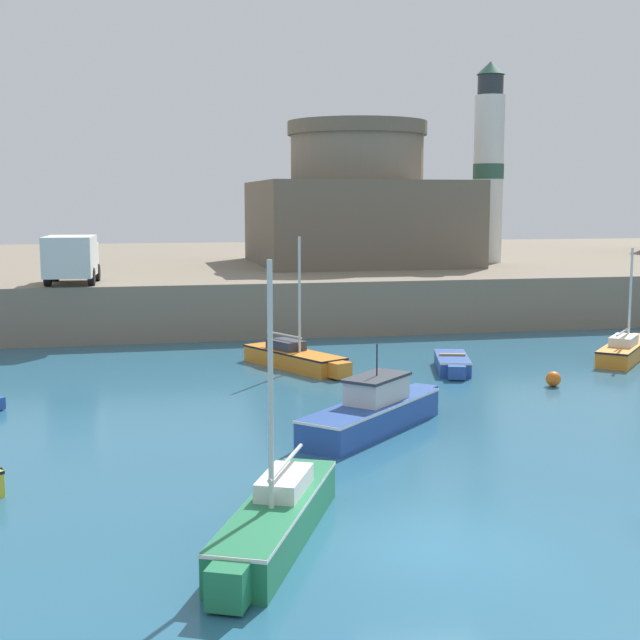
{
  "coord_description": "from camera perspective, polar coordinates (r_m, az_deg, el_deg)",
  "views": [
    {
      "loc": [
        -5.41,
        -15.21,
        6.45
      ],
      "look_at": [
        1.42,
        16.8,
        2.0
      ],
      "focal_mm": 50.0,
      "sensor_mm": 36.0,
      "label": 1
    }
  ],
  "objects": [
    {
      "name": "ground_plane",
      "position": [
        17.38,
        7.21,
        -14.1
      ],
      "size": [
        200.0,
        200.0,
        0.0
      ],
      "primitive_type": "plane",
      "color": "#28607F"
    },
    {
      "name": "lighthouse",
      "position": [
        55.68,
        10.73,
        9.64
      ],
      "size": [
        1.86,
        1.86,
        12.02
      ],
      "color": "silver",
      "rests_on": "quay_seawall"
    },
    {
      "name": "sailboat_orange_2",
      "position": [
        38.36,
        19.01,
        -1.73
      ],
      "size": [
        4.82,
        5.24,
        4.5
      ],
      "color": "orange",
      "rests_on": "ground"
    },
    {
      "name": "mooring_buoy",
      "position": [
        32.0,
        14.71,
        -3.67
      ],
      "size": [
        0.52,
        0.52,
        0.52
      ],
      "primitive_type": "sphere",
      "color": "orange",
      "rests_on": "ground"
    },
    {
      "name": "dinghy_blue_9",
      "position": [
        34.07,
        8.47,
        -2.73
      ],
      "size": [
        1.94,
        3.8,
        0.64
      ],
      "color": "#284C9E",
      "rests_on": "ground"
    },
    {
      "name": "sailboat_green_6",
      "position": [
        17.24,
        -2.81,
        -12.49
      ],
      "size": [
        3.33,
        5.84,
        5.38
      ],
      "color": "#237A4C",
      "rests_on": "ground"
    },
    {
      "name": "sailboat_orange_1",
      "position": [
        34.26,
        -1.62,
        -2.39
      ],
      "size": [
        3.42,
        5.4,
        5.06
      ],
      "color": "orange",
      "rests_on": "ground"
    },
    {
      "name": "quay_seawall",
      "position": [
        60.65,
        -6.89,
        2.82
      ],
      "size": [
        120.0,
        40.0,
        2.61
      ],
      "primitive_type": "cube",
      "color": "gray",
      "rests_on": "ground"
    },
    {
      "name": "motorboat_blue_0",
      "position": [
        25.15,
        3.51,
        -5.81
      ],
      "size": [
        5.21,
        5.18,
        2.44
      ],
      "color": "#284C9E",
      "rests_on": "ground"
    },
    {
      "name": "fortress",
      "position": [
        53.96,
        2.37,
        7.06
      ],
      "size": [
        12.03,
        12.03,
        8.4
      ],
      "color": "#685E4F",
      "rests_on": "quay_seawall"
    },
    {
      "name": "truck_on_quay",
      "position": [
        42.11,
        -15.62,
        3.88
      ],
      "size": [
        2.38,
        4.42,
        2.2
      ],
      "color": "silver",
      "rests_on": "quay_seawall"
    }
  ]
}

